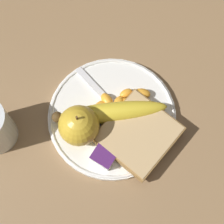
% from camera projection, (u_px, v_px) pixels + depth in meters
% --- Properties ---
extents(ground_plane, '(3.00, 3.00, 0.00)m').
position_uv_depth(ground_plane, '(112.00, 118.00, 0.69)').
color(ground_plane, olive).
extents(plate, '(0.23, 0.23, 0.01)m').
position_uv_depth(plate, '(112.00, 116.00, 0.69)').
color(plate, white).
rests_on(plate, ground_plane).
extents(apple, '(0.07, 0.07, 0.08)m').
position_uv_depth(apple, '(79.00, 126.00, 0.64)').
color(apple, gold).
rests_on(apple, plate).
extents(banana, '(0.15, 0.18, 0.04)m').
position_uv_depth(banana, '(108.00, 112.00, 0.66)').
color(banana, yellow).
rests_on(banana, plate).
extents(bread_slice, '(0.14, 0.13, 0.02)m').
position_uv_depth(bread_slice, '(138.00, 134.00, 0.66)').
color(bread_slice, olive).
rests_on(bread_slice, plate).
extents(fork, '(0.08, 0.20, 0.00)m').
position_uv_depth(fork, '(119.00, 113.00, 0.68)').
color(fork, silver).
rests_on(fork, plate).
extents(jam_packet, '(0.05, 0.04, 0.02)m').
position_uv_depth(jam_packet, '(106.00, 153.00, 0.65)').
color(jam_packet, white).
rests_on(jam_packet, plate).
extents(orange_segment_0, '(0.03, 0.04, 0.02)m').
position_uv_depth(orange_segment_0, '(141.00, 94.00, 0.69)').
color(orange_segment_0, '#F9A32D').
rests_on(orange_segment_0, plate).
extents(orange_segment_1, '(0.02, 0.03, 0.01)m').
position_uv_depth(orange_segment_1, '(126.00, 103.00, 0.68)').
color(orange_segment_1, '#F9A32D').
rests_on(orange_segment_1, plate).
extents(orange_segment_2, '(0.04, 0.03, 0.02)m').
position_uv_depth(orange_segment_2, '(119.00, 104.00, 0.68)').
color(orange_segment_2, '#F9A32D').
rests_on(orange_segment_2, plate).
extents(orange_segment_3, '(0.03, 0.03, 0.02)m').
position_uv_depth(orange_segment_3, '(101.00, 106.00, 0.68)').
color(orange_segment_3, '#F9A32D').
rests_on(orange_segment_3, plate).
extents(orange_segment_4, '(0.03, 0.03, 0.02)m').
position_uv_depth(orange_segment_4, '(139.00, 99.00, 0.68)').
color(orange_segment_4, '#F9A32D').
rests_on(orange_segment_4, plate).
extents(orange_segment_5, '(0.03, 0.04, 0.02)m').
position_uv_depth(orange_segment_5, '(107.00, 101.00, 0.68)').
color(orange_segment_5, '#F9A32D').
rests_on(orange_segment_5, plate).
extents(orange_segment_6, '(0.02, 0.03, 0.01)m').
position_uv_depth(orange_segment_6, '(114.00, 110.00, 0.68)').
color(orange_segment_6, '#F9A32D').
rests_on(orange_segment_6, plate).
extents(orange_segment_7, '(0.03, 0.03, 0.01)m').
position_uv_depth(orange_segment_7, '(128.00, 94.00, 0.69)').
color(orange_segment_7, '#F9A32D').
rests_on(orange_segment_7, plate).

